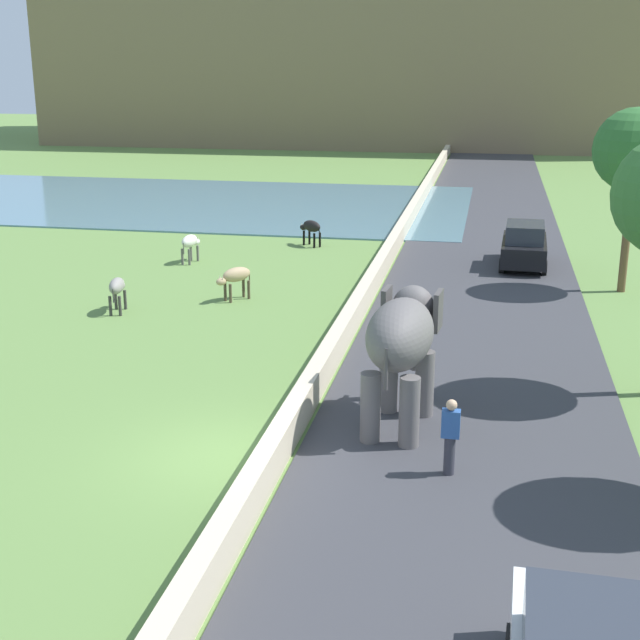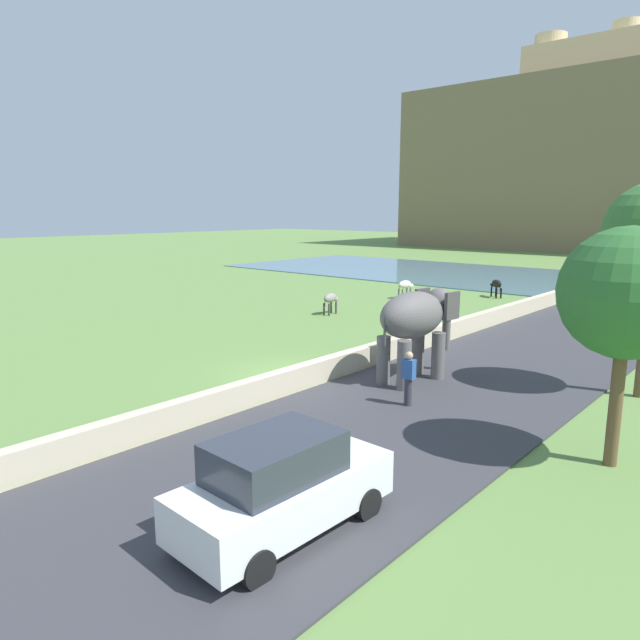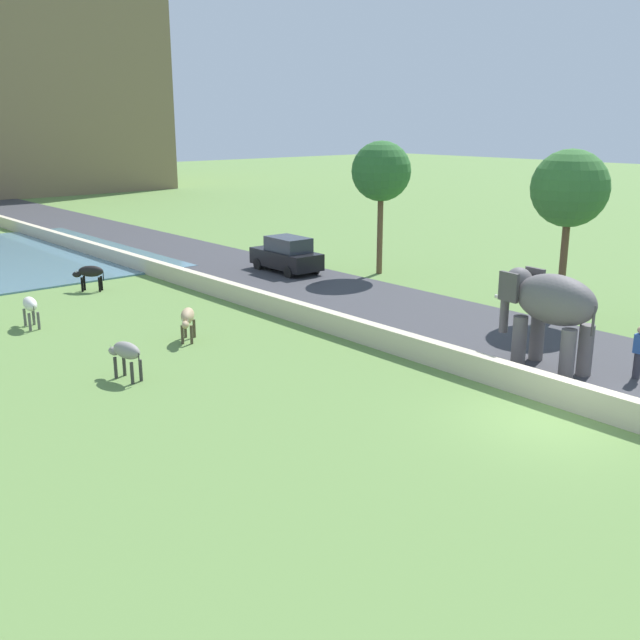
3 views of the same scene
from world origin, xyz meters
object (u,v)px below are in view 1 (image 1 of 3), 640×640
object	(u,v)px
cow_black	(311,227)
elephant	(402,340)
person_beside_elephant	(450,436)
cow_tan	(235,277)
cow_grey	(117,287)
cow_white	(190,242)
car_black	(524,245)

from	to	relation	value
cow_black	elephant	bearing A→B (deg)	-72.58
person_beside_elephant	cow_tan	world-z (taller)	person_beside_elephant
cow_black	cow_grey	xyz separation A→B (m)	(-4.04, -11.61, 0.00)
cow_white	cow_grey	size ratio (longest dim) A/B	0.99
elephant	person_beside_elephant	world-z (taller)	elephant
cow_grey	cow_tan	xyz separation A→B (m)	(3.35, 2.16, 0.00)
elephant	cow_grey	xyz separation A→B (m)	(-10.04, 7.50, -1.20)
cow_white	cow_black	bearing A→B (deg)	45.35
cow_black	cow_white	bearing A→B (deg)	-134.65
elephant	car_black	size ratio (longest dim) A/B	0.87
cow_black	cow_tan	world-z (taller)	same
person_beside_elephant	cow_grey	xyz separation A→B (m)	(-11.25, 9.80, -0.04)
elephant	cow_grey	size ratio (longest dim) A/B	2.49
cow_white	cow_tan	size ratio (longest dim) A/B	1.09
car_black	cow_grey	world-z (taller)	car_black
car_black	cow_white	size ratio (longest dim) A/B	2.87
elephant	cow_white	size ratio (longest dim) A/B	2.50
person_beside_elephant	cow_tan	size ratio (longest dim) A/B	1.26
elephant	car_black	xyz separation A→B (m)	(3.13, 16.60, -1.14)
cow_grey	cow_tan	bearing A→B (deg)	32.75
elephant	person_beside_elephant	bearing A→B (deg)	-62.11
cow_tan	cow_white	bearing A→B (deg)	123.29
elephant	car_black	bearing A→B (deg)	79.34
person_beside_elephant	car_black	distance (m)	19.00
car_black	elephant	bearing A→B (deg)	-100.66
car_black	cow_grey	size ratio (longest dim) A/B	2.85
cow_white	cow_tan	distance (m)	6.30
car_black	cow_grey	distance (m)	16.00
elephant	cow_tan	bearing A→B (deg)	124.67
cow_grey	cow_tan	world-z (taller)	same
person_beside_elephant	cow_tan	xyz separation A→B (m)	(-7.90, 11.96, -0.04)
cow_white	car_black	bearing A→B (deg)	7.22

